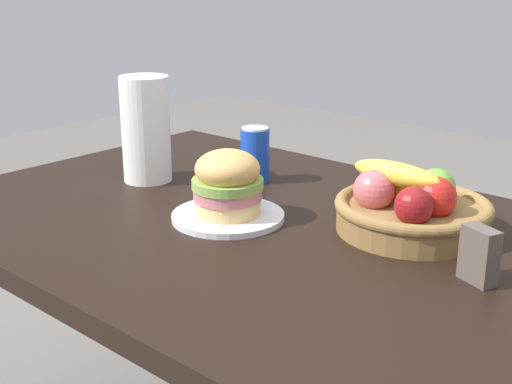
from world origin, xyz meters
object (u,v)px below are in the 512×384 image
plate (228,216)px  soda_can (255,155)px  sandwich (228,183)px  napkin_holder (479,255)px  fruit_basket (412,208)px  paper_towel_roll (146,129)px

plate → soda_can: soda_can is taller
sandwich → plate: bearing=-90.0°
sandwich → soda_can: size_ratio=1.10×
soda_can → napkin_holder: size_ratio=1.40×
sandwich → soda_can: 0.26m
plate → fruit_basket: 0.35m
sandwich → soda_can: sandwich is taller
plate → soda_can: size_ratio=1.75×
plate → napkin_holder: napkin_holder is taller
sandwich → fruit_basket: (0.30, 0.18, -0.03)m
fruit_basket → paper_towel_roll: paper_towel_roll is taller
sandwich → fruit_basket: 0.35m
paper_towel_roll → napkin_holder: 0.81m
plate → paper_towel_roll: bearing=168.2°
sandwich → napkin_holder: 0.49m
plate → sandwich: 0.07m
fruit_basket → soda_can: bearing=173.8°
plate → napkin_holder: size_ratio=2.45×
soda_can → plate: bearing=-60.1°
sandwich → paper_towel_roll: bearing=168.2°
napkin_holder → soda_can: bearing=-174.1°
plate → sandwich: sandwich is taller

